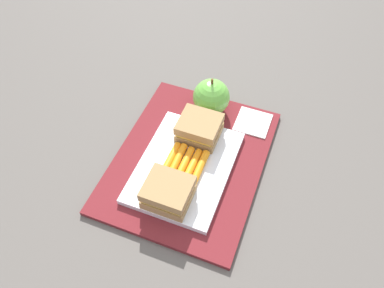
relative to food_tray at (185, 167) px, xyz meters
name	(u,v)px	position (x,y,z in m)	size (l,w,h in m)	color
ground_plane	(190,162)	(0.03, 0.00, -0.02)	(2.40, 2.40, 0.00)	#56514C
lunchbag_mat	(190,160)	(0.03, 0.00, -0.01)	(0.36, 0.28, 0.01)	maroon
food_tray	(185,167)	(0.00, 0.00, 0.00)	(0.23, 0.17, 0.01)	white
sandwich_half_left	(168,192)	(-0.08, 0.00, 0.03)	(0.07, 0.08, 0.04)	#9E7A4C
sandwich_half_right	(199,128)	(0.08, 0.00, 0.03)	(0.07, 0.08, 0.04)	#9E7A4C
carrot_sticks_bundle	(185,163)	(0.00, 0.00, 0.01)	(0.08, 0.07, 0.02)	orange
apple	(211,97)	(0.16, 0.01, 0.03)	(0.08, 0.08, 0.09)	#66B742
paper_napkin	(253,122)	(0.16, -0.09, 0.00)	(0.07, 0.07, 0.00)	white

